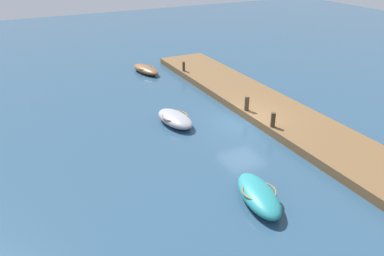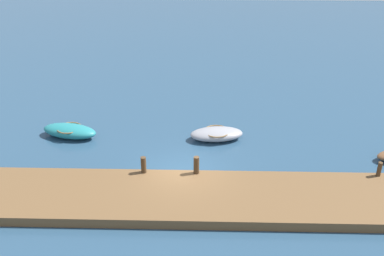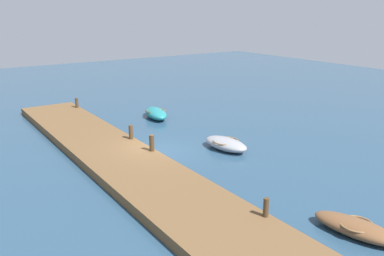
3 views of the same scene
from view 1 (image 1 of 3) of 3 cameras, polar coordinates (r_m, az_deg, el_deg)
ground_plane at (r=23.29m, az=7.54°, el=0.66°), size 84.00×84.00×0.00m
dock_platform at (r=24.53m, az=12.22°, el=2.22°), size 27.44×3.97×0.46m
rowboat_teal at (r=16.47m, az=9.76°, el=-9.66°), size 3.47×2.05×0.75m
rowboat_grey at (r=22.90m, az=-2.52°, el=1.39°), size 3.18×1.82×0.69m
rowboat_brown at (r=32.28m, az=-6.79°, el=8.55°), size 3.39×1.82×0.58m
mooring_post_mid_west at (r=21.93m, az=11.81°, el=1.20°), size 0.26×0.26×0.84m
mooring_post_mid_east at (r=23.79m, az=8.05°, el=3.60°), size 0.27×0.27×0.90m
mooring_post_east at (r=31.01m, az=-1.22°, el=9.03°), size 0.21×0.21×0.74m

